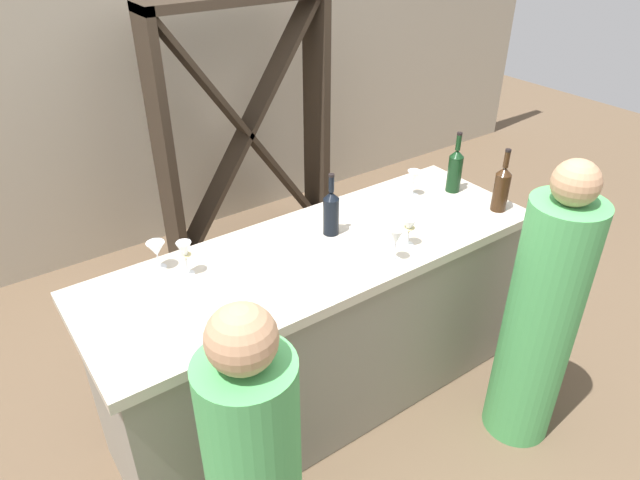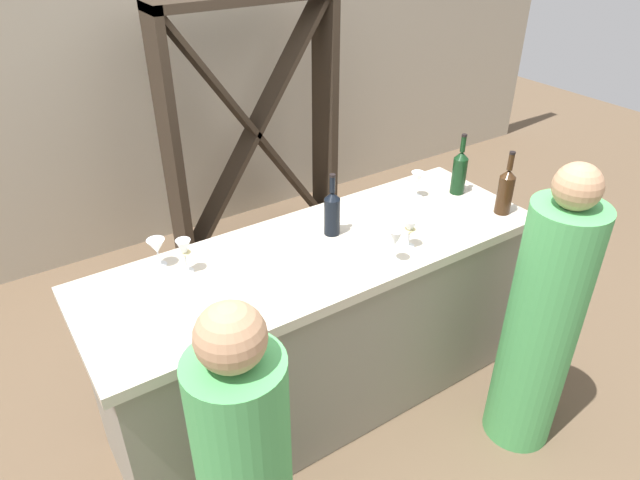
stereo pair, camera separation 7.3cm
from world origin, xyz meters
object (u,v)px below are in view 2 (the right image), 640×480
Objects in this scene: wine_glass_near_left at (395,239)px; wine_glass_near_right at (417,179)px; wine_rack at (253,131)px; wine_bottle_leftmost_near_black at (332,212)px; wine_glass_far_left at (184,250)px; wine_bottle_second_left_dark_green at (459,171)px; wine_glass_far_center at (157,247)px; wine_bottle_center_amber_brown at (506,190)px; wine_glass_near_center at (410,229)px; person_center_guest at (541,325)px.

wine_glass_near_left is 0.66m from wine_glass_near_right.
wine_rack reaches higher than wine_bottle_leftmost_near_black.
wine_glass_near_right is at bearing -0.44° from wine_glass_far_left.
wine_bottle_second_left_dark_green is 1.54m from wine_glass_far_left.
wine_bottle_center_amber_brown is at bearing -17.03° from wine_glass_far_center.
wine_glass_near_left is at bearing -156.21° from wine_glass_near_center.
wine_bottle_leftmost_near_black is at bearing 178.70° from wine_bottle_second_left_dark_green.
wine_bottle_leftmost_near_black is at bearing 19.25° from person_center_guest.
wine_bottle_leftmost_near_black is 0.93× the size of wine_bottle_center_amber_brown.
person_center_guest reaches higher than wine_bottle_leftmost_near_black.
wine_rack reaches higher than wine_glass_far_left.
wine_bottle_center_amber_brown is at bearing -83.95° from wine_bottle_second_left_dark_green.
wine_bottle_leftmost_near_black is at bearing -6.32° from wine_glass_far_left.
wine_bottle_center_amber_brown is at bearing -42.61° from person_center_guest.
person_center_guest is at bearing -84.56° from wine_rack.
wine_glass_near_right is at bearing 123.56° from wine_bottle_center_amber_brown.
wine_glass_near_center is 1.14m from wine_glass_far_center.
wine_bottle_center_amber_brown is 2.55× the size of wine_glass_far_center.
wine_bottle_center_amber_brown is 0.62m from wine_glass_near_center.
person_center_guest is (-0.21, -0.80, -0.41)m from wine_bottle_second_left_dark_green.
person_center_guest is (0.38, -0.52, -0.38)m from wine_glass_near_center.
wine_bottle_center_amber_brown is 2.32× the size of wine_glass_near_right.
wine_glass_near_right is 1.10× the size of wine_glass_far_center.
wine_glass_near_center is 0.52m from wine_glass_near_right.
wine_glass_far_left is at bearing 179.56° from wine_glass_near_right.
wine_glass_near_left is at bearing -75.31° from wine_bottle_leftmost_near_black.
wine_glass_near_left is at bearing -155.15° from wine_bottle_second_left_dark_green.
wine_rack is 11.42× the size of wine_glass_far_left.
wine_bottle_leftmost_near_black is at bearing -13.75° from wine_glass_far_center.
wine_bottle_center_amber_brown is (0.46, -1.87, 0.19)m from wine_rack.
wine_glass_far_left is (-0.94, 0.37, 0.01)m from wine_glass_near_center.
wine_bottle_leftmost_near_black is 2.24× the size of wine_glass_near_center.
wine_bottle_second_left_dark_green is 2.41× the size of wine_glass_near_center.
person_center_guest reaches higher than wine_glass_far_left.
wine_glass_near_left is 0.15m from wine_glass_near_center.
wine_bottle_center_amber_brown is at bearing -13.96° from wine_glass_far_left.
wine_bottle_center_amber_brown is 1.73m from wine_glass_far_center.
person_center_guest reaches higher than wine_bottle_second_left_dark_green.
wine_glass_near_center is at bearing -52.04° from wine_bottle_leftmost_near_black.
wine_glass_near_right is at bearing 6.55° from wine_bottle_leftmost_near_black.
wine_bottle_center_amber_brown is at bearing 3.45° from wine_glass_near_left.
wine_bottle_center_amber_brown reaches higher than wine_glass_near_center.
wine_glass_near_left is (0.09, -0.36, -0.00)m from wine_bottle_leftmost_near_black.
wine_bottle_leftmost_near_black is 0.72m from wine_glass_far_left.
person_center_guest reaches higher than wine_glass_near_right.
wine_glass_far_left is at bearing 38.28° from person_center_guest.
wine_glass_far_left is at bearing 166.04° from wine_bottle_center_amber_brown.
wine_bottle_leftmost_near_black is 2.17× the size of wine_glass_near_right.
wine_glass_far_left reaches higher than wine_glass_near_left.
wine_bottle_second_left_dark_green reaches higher than wine_glass_near_center.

